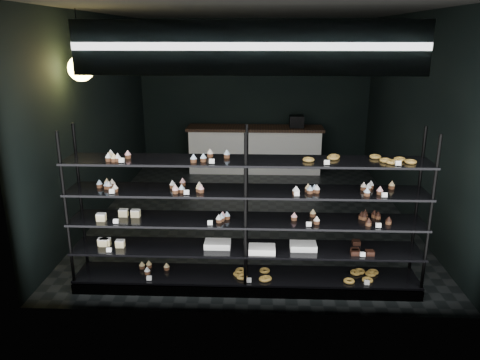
# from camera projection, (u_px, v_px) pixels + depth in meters

# --- Properties ---
(room) EXTENTS (5.01, 6.01, 3.20)m
(room) POSITION_uv_depth(u_px,v_px,m) (253.00, 118.00, 7.42)
(room) COLOR black
(room) RESTS_ON ground
(display_shelf) EXTENTS (4.00, 0.50, 1.91)m
(display_shelf) POSITION_uv_depth(u_px,v_px,m) (244.00, 238.00, 5.37)
(display_shelf) COLOR black
(display_shelf) RESTS_ON room
(signage) EXTENTS (3.30, 0.05, 0.50)m
(signage) POSITION_uv_depth(u_px,v_px,m) (249.00, 48.00, 4.28)
(signage) COLOR #0D1943
(signage) RESTS_ON room
(pendant_lamp) EXTENTS (0.33, 0.33, 0.89)m
(pendant_lamp) POSITION_uv_depth(u_px,v_px,m) (81.00, 68.00, 6.01)
(pendant_lamp) COLOR black
(pendant_lamp) RESTS_ON room
(service_counter) EXTENTS (2.90, 0.65, 1.23)m
(service_counter) POSITION_uv_depth(u_px,v_px,m) (255.00, 149.00, 10.13)
(service_counter) COLOR white
(service_counter) RESTS_ON room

